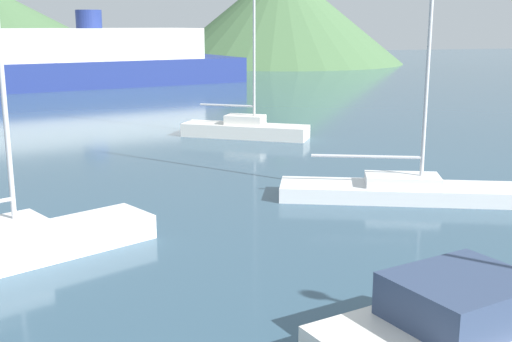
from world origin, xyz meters
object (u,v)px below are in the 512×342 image
Objects in this scene: motorboat_near at (509,317)px; sailboat_outer at (402,188)px; sailboat_inner at (245,127)px; ferry_distant at (91,60)px.

sailboat_outer is at bearing 58.12° from motorboat_near.
sailboat_inner reaches higher than motorboat_near.
motorboat_near is 51.87m from ferry_distant.
sailboat_outer is at bearing -93.57° from ferry_distant.
sailboat_inner is at bearing 120.18° from sailboat_outer.
motorboat_near is 0.71× the size of sailboat_outer.
ferry_distant is at bearing 81.09° from motorboat_near.
ferry_distant is at bearing 133.98° from sailboat_inner.
ferry_distant is at bearing 122.43° from sailboat_outer.
motorboat_near is 9.21m from sailboat_outer.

